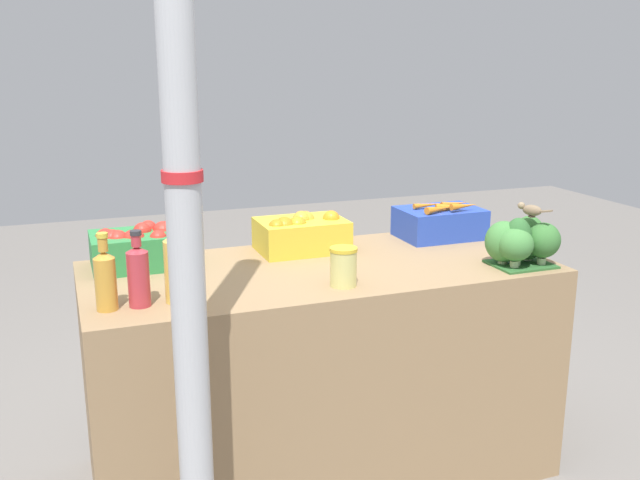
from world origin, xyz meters
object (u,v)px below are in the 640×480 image
Objects in this scene: pickle_jar at (343,267)px; sparrow_bird at (531,210)px; orange_crate at (301,233)px; broccoli_pile at (521,241)px; juice_bottle_ruby at (138,274)px; support_pole at (184,221)px; juice_bottle_golden at (176,265)px; carrot_crate at (440,222)px; apple_crate at (140,245)px; juice_bottle_amber at (105,278)px.

sparrow_bird is at bearing -1.58° from pickle_jar.
orange_crate is 0.88m from sparrow_bird.
broccoli_pile is at bearing 27.85° from sparrow_bird.
juice_bottle_ruby is 1.40m from sparrow_bird.
orange_crate reaches higher than pickle_jar.
support_pole is at bearing -149.77° from pickle_jar.
carrot_crate is at bearing 20.32° from juice_bottle_golden.
pickle_jar is at bearing -91.28° from orange_crate.
orange_crate is at bearing 53.93° from support_pole.
support_pole is 1.49m from carrot_crate.
juice_bottle_ruby is at bearing 57.50° from sparrow_bird.
juice_bottle_amber is at bearing -109.03° from apple_crate.
apple_crate reaches higher than pickle_jar.
juice_bottle_ruby is 1.80× the size of pickle_jar.
juice_bottle_golden is at bearing -141.93° from orange_crate.
support_pole reaches higher than juice_bottle_ruby.
apple_crate is 1.42× the size of juice_bottle_ruby.
pickle_jar is (-0.01, -0.47, -0.01)m from orange_crate.
apple_crate is 1.00× the size of orange_crate.
apple_crate is 2.80× the size of sparrow_bird.
juice_bottle_golden is at bearing 176.55° from pickle_jar.
sparrow_bird is at bearing -2.19° from juice_bottle_ruby.
apple_crate is 1.42× the size of juice_bottle_amber.
juice_bottle_amber is (-0.19, 0.37, -0.24)m from support_pole.
apple_crate is 1.19× the size of juice_bottle_golden.
pickle_jar is at bearing 179.53° from broccoli_pile.
juice_bottle_golden is (0.12, 0.00, 0.02)m from juice_bottle_ruby.
support_pole is 8.14× the size of juice_bottle_golden.
support_pole reaches higher than carrot_crate.
pickle_jar is at bearing -3.45° from juice_bottle_golden.
carrot_crate is at bearing 18.63° from juice_bottle_ruby.
orange_crate is at bearing 145.37° from broccoli_pile.
support_pole is 6.87× the size of orange_crate.
sparrow_bird is (1.50, -0.05, 0.11)m from juice_bottle_amber.
support_pole reaches higher than juice_bottle_amber.
apple_crate is at bearing 159.76° from broccoli_pile.
support_pole reaches higher than sparrow_bird.
sparrow_bird is at bearing -80.03° from carrot_crate.
juice_bottle_amber and juice_bottle_ruby have the same top height.
carrot_crate is 1.27m from juice_bottle_golden.
orange_crate is 0.47m from pickle_jar.
carrot_crate is at bearing -20.34° from sparrow_bird.
broccoli_pile is (0.06, -0.48, 0.03)m from carrot_crate.
juice_bottle_ruby reaches higher than apple_crate.
juice_bottle_golden reaches higher than pickle_jar.
juice_bottle_amber is at bearing -162.59° from carrot_crate.
carrot_crate reaches higher than apple_crate.
broccoli_pile is at bearing -1.52° from juice_bottle_amber.
juice_bottle_ruby is at bearing -147.07° from orange_crate.
carrot_crate is 0.49m from broccoli_pile.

